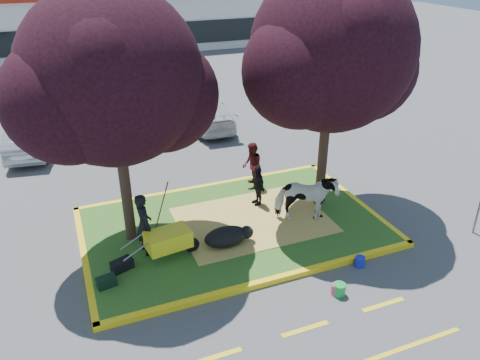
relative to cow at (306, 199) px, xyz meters
name	(u,v)px	position (x,y,z in m)	size (l,w,h in m)	color
ground	(233,229)	(-1.95, 0.58, -0.87)	(90.00, 90.00, 0.00)	#424244
median_island	(233,226)	(-1.95, 0.58, -0.80)	(8.00, 5.00, 0.15)	#25561A
curb_near	(272,280)	(-1.95, -2.00, -0.80)	(8.30, 0.16, 0.15)	yellow
curb_far	(205,187)	(-1.95, 3.16, -0.80)	(8.30, 0.16, 0.15)	yellow
curb_left	(85,258)	(-6.03, 0.58, -0.80)	(0.16, 5.30, 0.15)	yellow
curb_right	(355,200)	(2.13, 0.58, -0.80)	(0.16, 5.30, 0.15)	yellow
straw_bedding	(253,220)	(-1.35, 0.58, -0.72)	(4.20, 3.00, 0.01)	tan
tree_purple_left	(114,85)	(-4.73, 0.97, 3.49)	(5.06, 4.20, 6.51)	black
tree_purple_right	(332,58)	(0.97, 0.77, 3.69)	(5.30, 4.40, 6.82)	black
fire_lane_stripe_a	(216,357)	(-3.95, -3.62, -0.87)	(1.10, 0.12, 0.01)	yellow
fire_lane_stripe_b	(305,329)	(-1.95, -3.62, -0.87)	(1.10, 0.12, 0.01)	yellow
fire_lane_stripe_c	(383,305)	(0.05, -3.62, -0.87)	(1.10, 0.12, 0.01)	yellow
retail_building	(127,16)	(0.05, 28.57, 1.38)	(20.40, 8.40, 4.40)	silver
cow	(306,199)	(0.00, 0.00, 0.00)	(0.78, 1.72, 1.45)	white
calf	(226,237)	(-2.50, -0.30, -0.47)	(1.18, 0.67, 0.51)	black
handler	(144,224)	(-4.51, 0.18, 0.11)	(0.61, 0.40, 1.67)	black
visitor_a	(252,166)	(-0.57, 2.49, 0.04)	(0.74, 0.58, 1.52)	#471417
visitor_b	(258,185)	(-0.85, 1.40, -0.09)	(0.75, 0.31, 1.27)	black
wheelbarrow	(169,240)	(-4.00, -0.25, -0.21)	(1.97, 0.80, 0.74)	black
gear_bag_dark	(122,265)	(-5.21, -0.33, -0.59)	(0.52, 0.28, 0.26)	black
gear_bag_green	(106,282)	(-5.65, -0.82, -0.61)	(0.44, 0.27, 0.23)	black
bucket_green	(339,290)	(-0.71, -2.95, -0.72)	(0.29, 0.29, 0.31)	green
bucket_pink	(336,289)	(-0.75, -2.90, -0.74)	(0.24, 0.24, 0.26)	#CB2D70
bucket_blue	(360,262)	(0.37, -2.22, -0.74)	(0.25, 0.25, 0.27)	#1923CB
car_silver	(32,135)	(-7.17, 8.68, -0.21)	(1.40, 4.02, 1.32)	#9EA0A5
car_red	(116,117)	(-3.86, 9.32, -0.11)	(2.54, 5.52, 1.53)	#A4210D
car_white	(208,114)	(0.00, 8.76, -0.26)	(1.71, 4.21, 1.22)	silver
car_grey	(309,94)	(5.54, 9.66, -0.27)	(1.29, 3.70, 1.22)	#5C5E64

